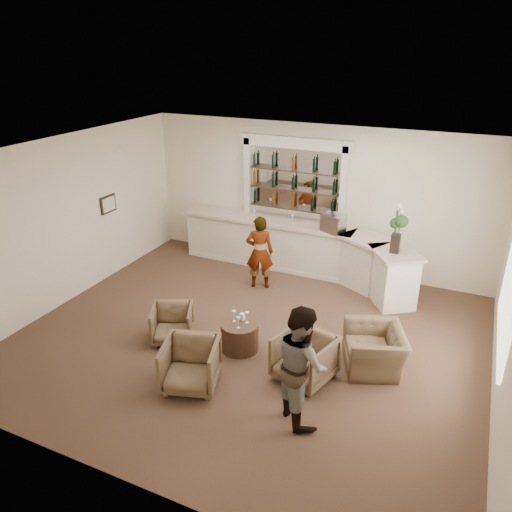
# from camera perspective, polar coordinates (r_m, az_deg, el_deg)

# --- Properties ---
(ground) EXTENTS (8.00, 8.00, 0.00)m
(ground) POSITION_cam_1_polar(r_m,az_deg,el_deg) (9.11, -0.73, -9.34)
(ground) COLOR brown
(ground) RESTS_ON ground
(room_shell) EXTENTS (8.04, 7.02, 3.32)m
(room_shell) POSITION_cam_1_polar(r_m,az_deg,el_deg) (8.64, 2.19, 5.95)
(room_shell) COLOR beige
(room_shell) RESTS_ON ground
(bar_counter) EXTENTS (5.72, 1.80, 1.14)m
(bar_counter) POSITION_cam_1_polar(r_m,az_deg,el_deg) (11.36, 4.97, 0.82)
(bar_counter) COLOR white
(bar_counter) RESTS_ON ground
(back_bar_alcove) EXTENTS (2.64, 0.25, 3.00)m
(back_bar_alcove) POSITION_cam_1_polar(r_m,az_deg,el_deg) (11.37, 4.34, 8.63)
(back_bar_alcove) COLOR white
(back_bar_alcove) RESTS_ON ground
(cocktail_table) EXTENTS (0.65, 0.65, 0.50)m
(cocktail_table) POSITION_cam_1_polar(r_m,az_deg,el_deg) (8.70, -1.86, -9.15)
(cocktail_table) COLOR #472F1F
(cocktail_table) RESTS_ON ground
(sommelier) EXTENTS (0.68, 0.56, 1.60)m
(sommelier) POSITION_cam_1_polar(r_m,az_deg,el_deg) (10.56, 0.42, 0.43)
(sommelier) COLOR gray
(sommelier) RESTS_ON ground
(guest) EXTENTS (1.08, 1.08, 1.77)m
(guest) POSITION_cam_1_polar(r_m,az_deg,el_deg) (6.97, 5.13, -12.21)
(guest) COLOR gray
(guest) RESTS_ON ground
(armchair_left) EXTENTS (0.94, 0.95, 0.65)m
(armchair_left) POSITION_cam_1_polar(r_m,az_deg,el_deg) (9.02, -9.54, -7.64)
(armchair_left) COLOR brown
(armchair_left) RESTS_ON ground
(armchair_center) EXTENTS (1.04, 1.05, 0.77)m
(armchair_center) POSITION_cam_1_polar(r_m,az_deg,el_deg) (7.85, -7.50, -12.23)
(armchair_center) COLOR brown
(armchair_center) RESTS_ON ground
(armchair_right) EXTENTS (1.02, 1.03, 0.77)m
(armchair_right) POSITION_cam_1_polar(r_m,az_deg,el_deg) (7.97, 5.57, -11.51)
(armchair_right) COLOR brown
(armchair_right) RESTS_ON ground
(armchair_far) EXTENTS (1.23, 1.30, 0.68)m
(armchair_far) POSITION_cam_1_polar(r_m,az_deg,el_deg) (8.44, 13.38, -10.30)
(armchair_far) COLOR brown
(armchair_far) RESTS_ON ground
(espresso_machine) EXTENTS (0.52, 0.47, 0.39)m
(espresso_machine) POSITION_cam_1_polar(r_m,az_deg,el_deg) (10.81, 8.82, 3.74)
(espresso_machine) COLOR #B2B2B7
(espresso_machine) RESTS_ON bar_counter
(flower_vase) EXTENTS (0.26, 0.26, 0.99)m
(flower_vase) POSITION_cam_1_polar(r_m,az_deg,el_deg) (9.87, 15.87, 3.40)
(flower_vase) COLOR black
(flower_vase) RESTS_ON bar_counter
(wine_glass_bar_left) EXTENTS (0.07, 0.07, 0.21)m
(wine_glass_bar_left) POSITION_cam_1_polar(r_m,az_deg,el_deg) (11.52, -0.19, 4.80)
(wine_glass_bar_left) COLOR white
(wine_glass_bar_left) RESTS_ON bar_counter
(wine_glass_bar_right) EXTENTS (0.07, 0.07, 0.21)m
(wine_glass_bar_right) POSITION_cam_1_polar(r_m,az_deg,el_deg) (11.28, 4.20, 4.32)
(wine_glass_bar_right) COLOR white
(wine_glass_bar_right) RESTS_ON bar_counter
(wine_glass_tbl_a) EXTENTS (0.07, 0.07, 0.21)m
(wine_glass_tbl_a) POSITION_cam_1_polar(r_m,az_deg,el_deg) (8.58, -2.53, -6.87)
(wine_glass_tbl_a) COLOR white
(wine_glass_tbl_a) RESTS_ON cocktail_table
(wine_glass_tbl_b) EXTENTS (0.07, 0.07, 0.21)m
(wine_glass_tbl_b) POSITION_cam_1_polar(r_m,az_deg,el_deg) (8.54, -1.05, -7.03)
(wine_glass_tbl_b) COLOR white
(wine_glass_tbl_b) RESTS_ON cocktail_table
(wine_glass_tbl_c) EXTENTS (0.07, 0.07, 0.21)m
(wine_glass_tbl_c) POSITION_cam_1_polar(r_m,az_deg,el_deg) (8.40, -2.05, -7.61)
(wine_glass_tbl_c) COLOR white
(wine_glass_tbl_c) RESTS_ON cocktail_table
(napkin_holder) EXTENTS (0.08, 0.08, 0.12)m
(napkin_holder) POSITION_cam_1_polar(r_m,az_deg,el_deg) (8.65, -1.60, -6.94)
(napkin_holder) COLOR silver
(napkin_holder) RESTS_ON cocktail_table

